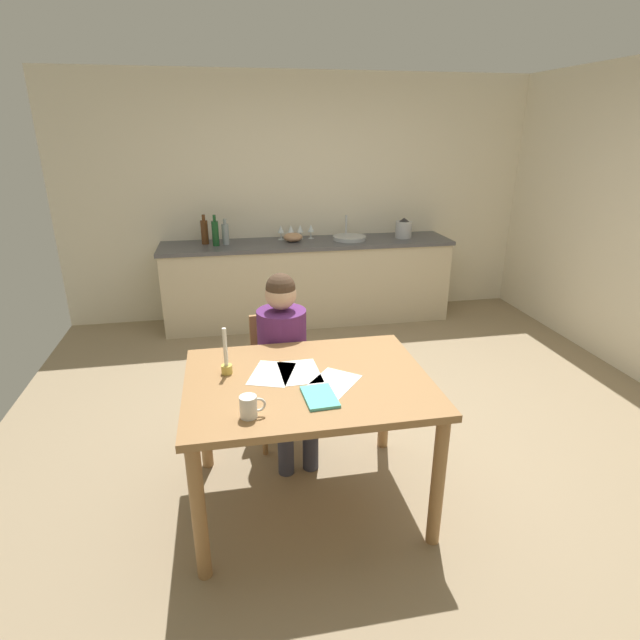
% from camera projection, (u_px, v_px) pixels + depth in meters
% --- Properties ---
extents(ground_plane, '(5.20, 5.20, 0.04)m').
position_uv_depth(ground_plane, '(359.00, 429.00, 3.68)').
color(ground_plane, '#937F60').
extents(wall_back, '(5.20, 0.12, 2.60)m').
position_uv_depth(wall_back, '(302.00, 199.00, 5.60)').
color(wall_back, silver).
rests_on(wall_back, ground).
extents(kitchen_counter, '(3.12, 0.64, 0.90)m').
position_uv_depth(kitchen_counter, '(308.00, 281.00, 5.57)').
color(kitchen_counter, beige).
rests_on(kitchen_counter, ground).
extents(dining_table, '(1.29, 0.99, 0.79)m').
position_uv_depth(dining_table, '(308.00, 396.00, 2.72)').
color(dining_table, '#9E7042').
rests_on(dining_table, ground).
extents(chair_at_table, '(0.44, 0.44, 0.86)m').
position_uv_depth(chair_at_table, '(281.00, 371.00, 3.46)').
color(chair_at_table, '#9E7042').
rests_on(chair_at_table, ground).
extents(person_seated, '(0.36, 0.61, 1.19)m').
position_uv_depth(person_seated, '(285.00, 353.00, 3.25)').
color(person_seated, '#592666').
rests_on(person_seated, ground).
extents(coffee_mug, '(0.12, 0.08, 0.11)m').
position_uv_depth(coffee_mug, '(249.00, 407.00, 2.31)').
color(coffee_mug, white).
rests_on(coffee_mug, dining_table).
extents(candlestick, '(0.06, 0.06, 0.26)m').
position_uv_depth(candlestick, '(226.00, 361.00, 2.71)').
color(candlestick, gold).
rests_on(candlestick, dining_table).
extents(book_magazine, '(0.17, 0.24, 0.02)m').
position_uv_depth(book_magazine, '(320.00, 397.00, 2.48)').
color(book_magazine, '#55BDB5').
rests_on(book_magazine, dining_table).
extents(paper_letter, '(0.35, 0.36, 0.00)m').
position_uv_depth(paper_letter, '(333.00, 383.00, 2.63)').
color(paper_letter, white).
rests_on(paper_letter, dining_table).
extents(paper_bill, '(0.30, 0.35, 0.00)m').
position_uv_depth(paper_bill, '(272.00, 373.00, 2.73)').
color(paper_bill, white).
rests_on(paper_bill, dining_table).
extents(paper_envelope, '(0.22, 0.30, 0.00)m').
position_uv_depth(paper_envelope, '(300.00, 372.00, 2.75)').
color(paper_envelope, white).
rests_on(paper_envelope, dining_table).
extents(sink_unit, '(0.36, 0.36, 0.24)m').
position_uv_depth(sink_unit, '(349.00, 238.00, 5.49)').
color(sink_unit, '#B2B7BC').
rests_on(sink_unit, kitchen_counter).
extents(bottle_oil, '(0.08, 0.08, 0.31)m').
position_uv_depth(bottle_oil, '(205.00, 232.00, 5.25)').
color(bottle_oil, '#593319').
rests_on(bottle_oil, kitchen_counter).
extents(bottle_vinegar, '(0.07, 0.07, 0.32)m').
position_uv_depth(bottle_vinegar, '(215.00, 233.00, 5.17)').
color(bottle_vinegar, '#194C23').
rests_on(bottle_vinegar, kitchen_counter).
extents(bottle_wine_red, '(0.07, 0.07, 0.26)m').
position_uv_depth(bottle_wine_red, '(225.00, 234.00, 5.24)').
color(bottle_wine_red, '#8C999E').
rests_on(bottle_wine_red, kitchen_counter).
extents(mixing_bowl, '(0.20, 0.20, 0.09)m').
position_uv_depth(mixing_bowl, '(293.00, 237.00, 5.39)').
color(mixing_bowl, tan).
rests_on(mixing_bowl, kitchen_counter).
extents(stovetop_kettle, '(0.18, 0.18, 0.22)m').
position_uv_depth(stovetop_kettle, '(404.00, 229.00, 5.56)').
color(stovetop_kettle, '#B7BABF').
rests_on(stovetop_kettle, kitchen_counter).
extents(wine_glass_near_sink, '(0.07, 0.07, 0.15)m').
position_uv_depth(wine_glass_near_sink, '(311.00, 229.00, 5.52)').
color(wine_glass_near_sink, silver).
rests_on(wine_glass_near_sink, kitchen_counter).
extents(wine_glass_by_kettle, '(0.07, 0.07, 0.15)m').
position_uv_depth(wine_glass_by_kettle, '(300.00, 229.00, 5.50)').
color(wine_glass_by_kettle, silver).
rests_on(wine_glass_by_kettle, kitchen_counter).
extents(wine_glass_back_left, '(0.07, 0.07, 0.15)m').
position_uv_depth(wine_glass_back_left, '(291.00, 229.00, 5.48)').
color(wine_glass_back_left, silver).
rests_on(wine_glass_back_left, kitchen_counter).
extents(wine_glass_back_right, '(0.07, 0.07, 0.15)m').
position_uv_depth(wine_glass_back_right, '(281.00, 230.00, 5.46)').
color(wine_glass_back_right, silver).
rests_on(wine_glass_back_right, kitchen_counter).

